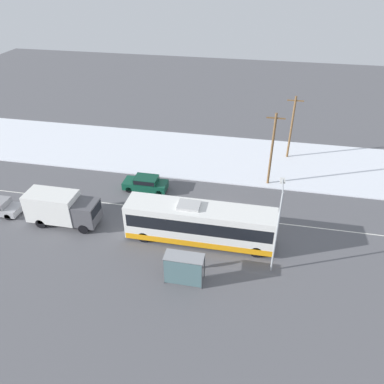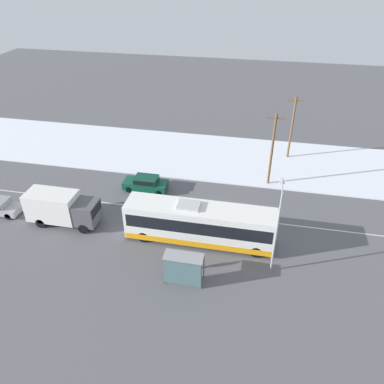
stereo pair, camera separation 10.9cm
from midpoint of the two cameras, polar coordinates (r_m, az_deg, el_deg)
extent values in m
plane|color=#56565B|center=(34.72, 4.81, -3.79)|extent=(120.00, 120.00, 0.00)
cube|color=silver|center=(44.52, 6.76, 5.08)|extent=(80.00, 11.63, 0.12)
cube|color=silver|center=(34.71, 4.81, -3.79)|extent=(60.00, 0.12, 0.00)
cube|color=white|center=(30.91, 1.30, -4.74)|extent=(12.35, 2.55, 3.05)
cube|color=black|center=(30.69, 1.31, -4.20)|extent=(11.86, 2.57, 1.16)
cube|color=orange|center=(31.69, 1.27, -6.53)|extent=(12.23, 2.57, 0.55)
cube|color=#B2B2B2|center=(30.08, -0.40, -2.05)|extent=(1.80, 1.40, 0.24)
cylinder|color=black|center=(30.59, 9.82, -8.97)|extent=(1.00, 0.28, 1.00)
cylinder|color=black|center=(32.33, 10.05, -6.33)|extent=(1.00, 0.28, 1.00)
cylinder|color=black|center=(31.82, -7.30, -6.78)|extent=(1.00, 0.28, 1.00)
cylinder|color=black|center=(33.49, -6.12, -4.36)|extent=(1.00, 0.28, 1.00)
cube|color=silver|center=(35.19, -20.36, -1.94)|extent=(4.42, 2.30, 2.54)
cube|color=#4C4C51|center=(33.90, -15.66, -2.99)|extent=(1.90, 2.18, 1.98)
cube|color=black|center=(33.29, -14.32, -2.64)|extent=(0.06, 1.96, 0.87)
cylinder|color=black|center=(33.79, -16.12, -5.40)|extent=(0.90, 0.26, 0.90)
cylinder|color=black|center=(35.21, -14.72, -3.41)|extent=(0.90, 0.26, 0.90)
cylinder|color=black|center=(35.68, -21.96, -4.41)|extent=(0.90, 0.26, 0.90)
cylinder|color=black|center=(37.03, -20.40, -2.56)|extent=(0.90, 0.26, 0.90)
cube|color=#0F4733|center=(38.41, -7.01, 1.11)|extent=(4.46, 1.80, 0.74)
cube|color=#0D3C2B|center=(38.05, -6.91, 1.91)|extent=(2.32, 1.66, 0.54)
cube|color=black|center=(38.04, -6.91, 1.92)|extent=(2.13, 1.69, 0.43)
cylinder|color=black|center=(38.40, -9.50, 0.38)|extent=(0.64, 0.22, 0.64)
cylinder|color=black|center=(39.65, -8.74, 1.59)|extent=(0.64, 0.22, 0.64)
cylinder|color=black|center=(37.48, -4.97, -0.13)|extent=(0.64, 0.22, 0.64)
cylinder|color=black|center=(38.76, -4.34, 1.12)|extent=(0.64, 0.22, 0.64)
cylinder|color=black|center=(37.99, -26.14, -3.34)|extent=(0.64, 0.22, 0.64)
cylinder|color=black|center=(38.99, -24.88, -2.02)|extent=(0.64, 0.22, 0.64)
cylinder|color=#23232D|center=(29.19, -0.49, -11.20)|extent=(0.11, 0.11, 0.73)
cylinder|color=#23232D|center=(29.16, -0.06, -11.27)|extent=(0.11, 0.11, 0.73)
cube|color=#19478C|center=(28.71, -0.28, -10.28)|extent=(0.38, 0.21, 0.60)
sphere|color=tan|center=(28.42, -0.28, -9.66)|extent=(0.25, 0.25, 0.25)
cylinder|color=#19478C|center=(28.77, -0.75, -10.26)|extent=(0.09, 0.09, 0.57)
cylinder|color=#19478C|center=(28.70, 0.20, -10.40)|extent=(0.09, 0.09, 0.57)
cube|color=gray|center=(27.00, -1.17, -9.81)|extent=(2.87, 1.20, 0.06)
cube|color=slate|center=(27.40, -1.41, -12.41)|extent=(2.75, 0.04, 2.16)
cylinder|color=#474C51|center=(28.47, -3.68, -10.44)|extent=(0.08, 0.08, 2.34)
cylinder|color=#474C51|center=(28.03, 1.95, -11.23)|extent=(0.08, 0.08, 2.34)
cylinder|color=#474C51|center=(27.70, -4.28, -11.99)|extent=(0.08, 0.08, 2.34)
cylinder|color=#474C51|center=(27.24, 1.53, -12.84)|extent=(0.08, 0.08, 2.34)
cylinder|color=#9EA3A8|center=(27.65, 12.81, -6.27)|extent=(0.14, 0.14, 7.17)
cylinder|color=#9EA3A8|center=(26.46, 13.73, 0.77)|extent=(0.10, 1.85, 0.10)
cube|color=silver|center=(27.29, 13.70, 1.66)|extent=(0.36, 0.60, 0.16)
cylinder|color=brown|center=(38.33, 12.17, 6.19)|extent=(0.24, 0.24, 7.82)
cube|color=brown|center=(36.97, 12.79, 10.91)|extent=(1.80, 0.12, 0.12)
cylinder|color=brown|center=(44.45, 15.02, 9.35)|extent=(0.24, 0.24, 7.45)
cube|color=brown|center=(43.32, 15.64, 13.25)|extent=(1.80, 0.12, 0.12)
camera|label=1|loc=(0.05, -89.91, 0.06)|focal=35.00mm
camera|label=2|loc=(0.05, 90.09, -0.06)|focal=35.00mm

